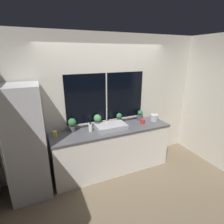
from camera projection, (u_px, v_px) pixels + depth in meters
ground_plane at (118, 177)px, 3.46m from camera, size 14.00×14.00×0.00m
wall_back at (106, 103)px, 3.58m from camera, size 8.00×0.09×2.70m
wall_right at (162, 88)px, 5.13m from camera, size 0.06×7.00×2.70m
counter at (113, 150)px, 3.56m from camera, size 2.36×0.58×0.92m
refrigerator at (26, 143)px, 2.80m from camera, size 0.61×0.63×1.90m
sink at (111, 126)px, 3.42m from camera, size 0.59×0.43×0.31m
potted_plant_far_left at (72, 124)px, 3.27m from camera, size 0.15×0.15×0.25m
potted_plant_center_left at (97, 120)px, 3.46m from camera, size 0.15×0.15×0.26m
potted_plant_center_right at (119, 118)px, 3.64m from camera, size 0.11×0.11×0.23m
potted_plant_far_right at (140, 116)px, 3.84m from camera, size 0.13×0.13×0.22m
soap_bottle at (90, 127)px, 3.29m from camera, size 0.07×0.07×0.18m
mug_yellow at (55, 134)px, 3.08m from camera, size 0.07×0.07×0.10m
mug_red at (143, 121)px, 3.66m from camera, size 0.10×0.10×0.09m
kettle at (154, 117)px, 3.81m from camera, size 0.17×0.17×0.15m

